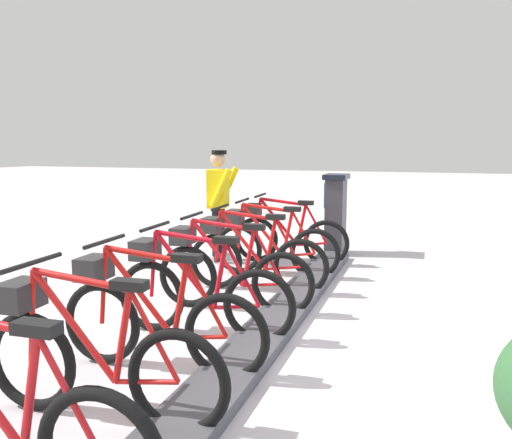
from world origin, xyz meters
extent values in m
plane|color=beige|center=(0.00, 0.00, 0.00)|extent=(60.00, 60.00, 0.00)
cube|color=#47474C|center=(0.00, 0.00, 0.05)|extent=(0.44, 6.97, 0.10)
cube|color=#38383D|center=(0.05, -3.80, 0.60)|extent=(0.28, 0.44, 1.20)
cube|color=#194C8C|center=(0.20, -3.80, 0.95)|extent=(0.03, 0.30, 0.40)
cube|color=black|center=(0.05, -3.80, 1.24)|extent=(0.36, 0.52, 0.08)
torus|color=black|center=(0.03, -2.90, 0.33)|extent=(0.67, 0.10, 0.67)
torus|color=black|center=(1.07, -2.86, 0.33)|extent=(0.67, 0.10, 0.67)
cylinder|color=red|center=(0.73, -2.88, 0.61)|extent=(0.60, 0.07, 0.70)
cylinder|color=red|center=(0.39, -2.89, 0.58)|extent=(0.16, 0.05, 0.61)
cylinder|color=red|center=(0.67, -2.88, 0.92)|extent=(0.69, 0.07, 0.11)
cylinder|color=red|center=(0.24, -2.90, 0.31)|extent=(0.43, 0.05, 0.09)
cylinder|color=red|center=(0.18, -2.90, 0.61)|extent=(0.33, 0.04, 0.56)
cylinder|color=red|center=(1.04, -2.87, 0.64)|extent=(0.10, 0.04, 0.62)
cube|color=black|center=(0.33, -2.89, 0.91)|extent=(0.22, 0.11, 0.06)
cylinder|color=black|center=(1.01, -2.87, 1.00)|extent=(0.05, 0.54, 0.03)
cube|color=#2D2D2D|center=(1.12, -2.86, 0.78)|extent=(0.21, 0.29, 0.18)
torus|color=black|center=(0.03, -2.13, 0.33)|extent=(0.67, 0.10, 0.67)
torus|color=black|center=(1.07, -2.09, 0.33)|extent=(0.67, 0.10, 0.67)
cylinder|color=red|center=(0.73, -2.11, 0.61)|extent=(0.60, 0.07, 0.70)
cylinder|color=red|center=(0.39, -2.12, 0.58)|extent=(0.16, 0.05, 0.61)
cylinder|color=red|center=(0.67, -2.11, 0.92)|extent=(0.69, 0.07, 0.11)
cylinder|color=red|center=(0.24, -2.13, 0.31)|extent=(0.43, 0.05, 0.09)
cylinder|color=red|center=(0.18, -2.13, 0.61)|extent=(0.33, 0.04, 0.56)
cylinder|color=red|center=(1.04, -2.09, 0.64)|extent=(0.10, 0.04, 0.62)
cube|color=black|center=(0.33, -2.12, 0.91)|extent=(0.22, 0.11, 0.06)
cylinder|color=black|center=(1.01, -2.10, 1.00)|extent=(0.05, 0.54, 0.03)
cube|color=#2D2D2D|center=(1.12, -2.09, 0.78)|extent=(0.21, 0.29, 0.18)
torus|color=black|center=(0.03, -1.36, 0.33)|extent=(0.67, 0.10, 0.67)
torus|color=black|center=(1.07, -1.32, 0.33)|extent=(0.67, 0.10, 0.67)
cylinder|color=red|center=(0.73, -1.34, 0.61)|extent=(0.60, 0.07, 0.70)
cylinder|color=red|center=(0.39, -1.35, 0.58)|extent=(0.16, 0.05, 0.61)
cylinder|color=red|center=(0.67, -1.34, 0.92)|extent=(0.69, 0.07, 0.11)
cylinder|color=red|center=(0.24, -1.35, 0.31)|extent=(0.43, 0.05, 0.09)
cylinder|color=red|center=(0.18, -1.36, 0.61)|extent=(0.33, 0.04, 0.56)
cylinder|color=red|center=(1.04, -1.32, 0.64)|extent=(0.10, 0.04, 0.62)
cube|color=black|center=(0.33, -1.35, 0.91)|extent=(0.22, 0.11, 0.06)
cylinder|color=black|center=(1.01, -1.32, 1.00)|extent=(0.05, 0.54, 0.03)
cube|color=#2D2D2D|center=(1.12, -1.32, 0.78)|extent=(0.21, 0.29, 0.18)
torus|color=black|center=(0.03, -0.59, 0.33)|extent=(0.67, 0.10, 0.67)
torus|color=black|center=(1.07, -0.55, 0.33)|extent=(0.67, 0.10, 0.67)
cylinder|color=red|center=(0.73, -0.56, 0.61)|extent=(0.60, 0.07, 0.70)
cylinder|color=red|center=(0.39, -0.58, 0.58)|extent=(0.16, 0.05, 0.61)
cylinder|color=red|center=(0.67, -0.57, 0.92)|extent=(0.69, 0.07, 0.11)
cylinder|color=red|center=(0.24, -0.58, 0.31)|extent=(0.43, 0.05, 0.09)
cylinder|color=red|center=(0.18, -0.59, 0.61)|extent=(0.33, 0.04, 0.56)
cylinder|color=red|center=(1.04, -0.55, 0.64)|extent=(0.10, 0.04, 0.62)
cube|color=black|center=(0.33, -0.58, 0.91)|extent=(0.22, 0.11, 0.06)
cylinder|color=black|center=(1.01, -0.55, 1.00)|extent=(0.05, 0.54, 0.03)
cube|color=#2D2D2D|center=(1.12, -0.55, 0.78)|extent=(0.21, 0.29, 0.18)
torus|color=black|center=(0.03, 0.18, 0.33)|extent=(0.67, 0.10, 0.67)
torus|color=black|center=(1.07, 0.22, 0.33)|extent=(0.67, 0.10, 0.67)
cylinder|color=red|center=(0.73, 0.21, 0.61)|extent=(0.60, 0.07, 0.70)
cylinder|color=red|center=(0.39, 0.19, 0.58)|extent=(0.16, 0.05, 0.61)
cylinder|color=red|center=(0.67, 0.20, 0.92)|extent=(0.69, 0.07, 0.11)
cylinder|color=red|center=(0.24, 0.19, 0.31)|extent=(0.43, 0.05, 0.09)
cylinder|color=red|center=(0.18, 0.19, 0.61)|extent=(0.33, 0.04, 0.56)
cylinder|color=red|center=(1.04, 0.22, 0.64)|extent=(0.10, 0.04, 0.62)
cube|color=black|center=(0.33, 0.19, 0.91)|extent=(0.22, 0.11, 0.06)
cylinder|color=black|center=(1.01, 0.22, 1.00)|extent=(0.05, 0.54, 0.03)
cube|color=#2D2D2D|center=(1.12, 0.22, 0.78)|extent=(0.21, 0.29, 0.18)
torus|color=black|center=(0.03, 0.95, 0.33)|extent=(0.67, 0.10, 0.67)
torus|color=black|center=(1.07, 0.99, 0.33)|extent=(0.67, 0.10, 0.67)
cylinder|color=red|center=(0.73, 0.98, 0.61)|extent=(0.60, 0.07, 0.70)
cylinder|color=red|center=(0.39, 0.96, 0.58)|extent=(0.16, 0.05, 0.61)
cylinder|color=red|center=(0.67, 0.98, 0.92)|extent=(0.69, 0.07, 0.11)
cylinder|color=red|center=(0.24, 0.96, 0.31)|extent=(0.43, 0.05, 0.09)
cylinder|color=red|center=(0.18, 0.96, 0.61)|extent=(0.33, 0.04, 0.56)
cylinder|color=red|center=(1.04, 0.99, 0.64)|extent=(0.10, 0.04, 0.62)
cube|color=black|center=(0.33, 0.96, 0.91)|extent=(0.22, 0.11, 0.06)
cylinder|color=black|center=(1.01, 0.99, 1.00)|extent=(0.05, 0.54, 0.03)
cube|color=#2D2D2D|center=(1.12, 0.99, 0.78)|extent=(0.21, 0.29, 0.18)
torus|color=black|center=(0.03, 1.72, 0.33)|extent=(0.67, 0.10, 0.67)
torus|color=black|center=(1.07, 1.76, 0.33)|extent=(0.67, 0.10, 0.67)
cylinder|color=red|center=(0.73, 1.75, 0.61)|extent=(0.60, 0.07, 0.70)
cylinder|color=red|center=(0.39, 1.74, 0.58)|extent=(0.16, 0.05, 0.61)
cylinder|color=red|center=(0.67, 1.75, 0.92)|extent=(0.69, 0.07, 0.11)
cylinder|color=red|center=(0.24, 1.73, 0.31)|extent=(0.43, 0.05, 0.09)
cylinder|color=red|center=(0.18, 1.73, 0.61)|extent=(0.33, 0.04, 0.56)
cylinder|color=red|center=(1.04, 1.76, 0.64)|extent=(0.10, 0.04, 0.62)
cube|color=black|center=(0.33, 1.73, 0.91)|extent=(0.22, 0.11, 0.06)
cylinder|color=black|center=(1.01, 1.76, 1.00)|extent=(0.05, 0.54, 0.03)
cube|color=#2D2D2D|center=(1.12, 1.76, 0.78)|extent=(0.21, 0.29, 0.18)
cylinder|color=red|center=(0.39, 2.51, 0.58)|extent=(0.16, 0.05, 0.61)
cylinder|color=red|center=(0.18, 2.50, 0.61)|extent=(0.33, 0.04, 0.56)
cube|color=black|center=(0.33, 2.50, 0.91)|extent=(0.22, 0.11, 0.06)
cube|color=white|center=(1.57, -2.81, 0.05)|extent=(0.28, 0.15, 0.10)
cube|color=white|center=(1.65, -2.57, 0.05)|extent=(0.28, 0.15, 0.10)
cylinder|color=black|center=(1.63, -2.79, 0.43)|extent=(0.15, 0.15, 0.82)
cylinder|color=black|center=(1.60, -2.59, 0.43)|extent=(0.15, 0.15, 0.82)
cube|color=yellow|center=(1.61, -2.69, 1.10)|extent=(0.33, 0.44, 0.56)
cylinder|color=yellow|center=(1.56, -2.96, 1.13)|extent=(0.35, 0.16, 0.57)
cylinder|color=yellow|center=(1.47, -2.45, 1.13)|extent=(0.35, 0.16, 0.57)
sphere|color=tan|center=(1.61, -2.69, 1.53)|extent=(0.22, 0.22, 0.22)
cylinder|color=black|center=(1.59, -2.69, 1.63)|extent=(0.22, 0.22, 0.06)
camera|label=1|loc=(-1.34, 4.32, 1.74)|focal=36.07mm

